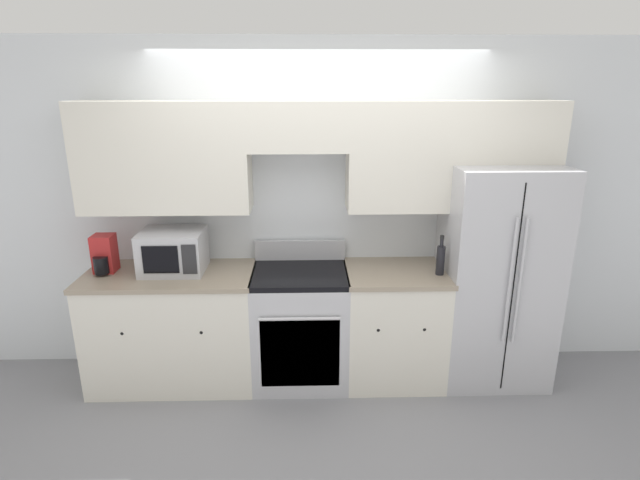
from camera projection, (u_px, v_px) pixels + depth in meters
name	position (u px, v px, depth m)	size (l,w,h in m)	color
ground_plane	(321.00, 399.00, 3.74)	(12.00, 12.00, 0.00)	gray
wall_back	(320.00, 188.00, 3.86)	(8.00, 0.39, 2.60)	silver
lower_cabinets_left	(174.00, 327.00, 3.87)	(1.27, 0.64, 0.90)	silver
lower_cabinets_right	(394.00, 324.00, 3.92)	(0.77, 0.64, 0.90)	silver
oven_range	(300.00, 325.00, 3.90)	(0.72, 0.65, 1.06)	#B7B7BC
refrigerator	(495.00, 274.00, 3.86)	(0.81, 0.73, 1.70)	#B7B7BC
microwave	(173.00, 251.00, 3.74)	(0.46, 0.39, 0.31)	#B7B7BC
bottle	(441.00, 259.00, 3.68)	(0.06, 0.06, 0.30)	black
paper_towel_holder	(104.00, 255.00, 3.73)	(0.15, 0.21, 0.28)	#B22323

